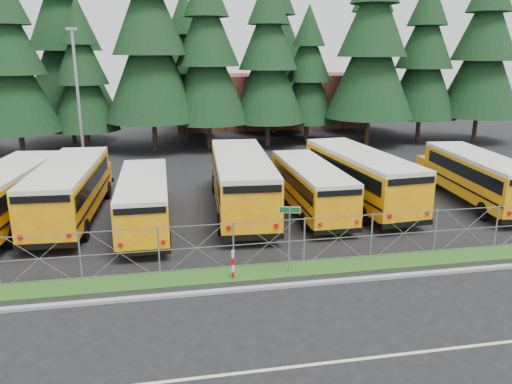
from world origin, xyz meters
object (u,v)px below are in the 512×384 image
(street_sign, at_px, (289,225))
(light_standard, at_px, (79,100))
(bus_1, at_px, (71,191))
(bus_2, at_px, (144,202))
(bus_6, at_px, (357,178))
(bus_4, at_px, (241,183))
(striped_bollard, at_px, (233,265))
(bus_0, at_px, (11,196))
(bus_east, at_px, (475,179))
(bus_5, at_px, (309,188))

(street_sign, distance_m, light_standard, 20.52)
(bus_1, distance_m, bus_2, 4.31)
(bus_1, distance_m, light_standard, 9.67)
(street_sign, bearing_deg, bus_6, 53.88)
(bus_2, bearing_deg, street_sign, -49.12)
(bus_6, relative_size, light_standard, 1.18)
(bus_4, xyz_separation_m, bus_6, (6.83, 0.18, -0.06))
(bus_2, relative_size, street_sign, 3.64)
(light_standard, bearing_deg, bus_6, -28.72)
(bus_4, relative_size, striped_bollard, 10.34)
(light_standard, bearing_deg, bus_0, -104.50)
(bus_1, bearing_deg, street_sign, -39.13)
(bus_0, relative_size, bus_east, 1.04)
(bus_1, bearing_deg, bus_east, 0.08)
(bus_2, height_order, bus_5, bus_5)
(bus_1, distance_m, bus_6, 15.84)
(bus_6, xyz_separation_m, street_sign, (-6.22, -8.52, 0.47))
(bus_2, bearing_deg, light_standard, 111.99)
(bus_4, height_order, bus_east, bus_4)
(striped_bollard, height_order, light_standard, light_standard)
(bus_6, relative_size, street_sign, 4.25)
(bus_4, bearing_deg, bus_1, -178.48)
(bus_east, height_order, light_standard, light_standard)
(bus_5, bearing_deg, bus_2, -174.08)
(striped_bollard, bearing_deg, bus_6, 45.48)
(bus_0, distance_m, striped_bollard, 13.33)
(bus_6, bearing_deg, bus_2, -176.38)
(bus_5, bearing_deg, bus_1, 175.13)
(bus_0, relative_size, bus_5, 1.11)
(bus_0, distance_m, bus_5, 15.63)
(striped_bollard, xyz_separation_m, light_standard, (-7.87, 17.62, 4.90))
(bus_1, xyz_separation_m, light_standard, (-0.54, 8.79, 3.97))
(bus_0, bearing_deg, bus_1, 13.60)
(bus_4, bearing_deg, bus_6, 5.36)
(bus_5, distance_m, bus_6, 3.24)
(bus_east, distance_m, street_sign, 15.20)
(bus_1, height_order, street_sign, bus_1)
(bus_5, relative_size, light_standard, 1.02)
(bus_6, height_order, street_sign, bus_6)
(bus_1, height_order, bus_2, bus_1)
(bus_6, bearing_deg, bus_5, -169.83)
(bus_2, distance_m, light_standard, 12.35)
(bus_0, height_order, bus_east, bus_0)
(bus_6, distance_m, striped_bollard, 12.16)
(bus_east, bearing_deg, bus_2, -172.28)
(bus_east, relative_size, striped_bollard, 9.21)
(bus_6, distance_m, light_standard, 19.08)
(bus_4, height_order, bus_5, bus_4)
(bus_4, bearing_deg, bus_east, 0.55)
(bus_1, xyz_separation_m, bus_5, (12.72, -1.02, -0.17))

